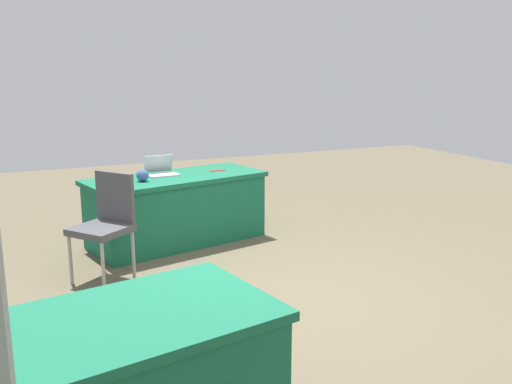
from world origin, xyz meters
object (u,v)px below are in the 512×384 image
at_px(scissors_red, 217,170).
at_px(chair_tucked_right, 106,220).
at_px(yarn_ball, 142,175).
at_px(laptop_silver, 162,171).
at_px(table_foreground, 177,209).

bearing_deg(scissors_red, chair_tucked_right, 31.31).
xyz_separation_m(yarn_ball, scissors_red, (-0.90, -0.25, -0.06)).
bearing_deg(yarn_ball, laptop_silver, -135.50).
xyz_separation_m(chair_tucked_right, scissors_red, (-1.39, -0.90, 0.19)).
relative_size(yarn_ball, scissors_red, 0.69).
bearing_deg(laptop_silver, chair_tucked_right, 47.31).
height_order(chair_tucked_right, yarn_ball, chair_tucked_right).
height_order(table_foreground, chair_tucked_right, chair_tucked_right).
xyz_separation_m(table_foreground, yarn_ball, (0.39, 0.15, 0.43)).
height_order(laptop_silver, yarn_ball, laptop_silver).
xyz_separation_m(table_foreground, laptop_silver, (0.12, -0.11, 0.40)).
relative_size(laptop_silver, scissors_red, 1.85).
height_order(table_foreground, laptop_silver, laptop_silver).
bearing_deg(chair_tucked_right, scissors_red, -93.84).
height_order(yarn_ball, scissors_red, yarn_ball).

